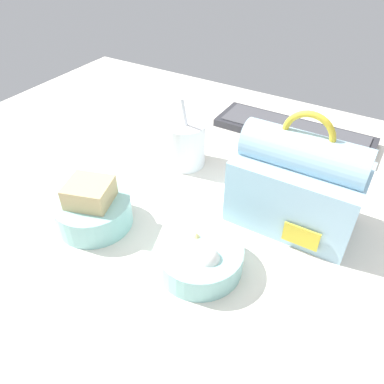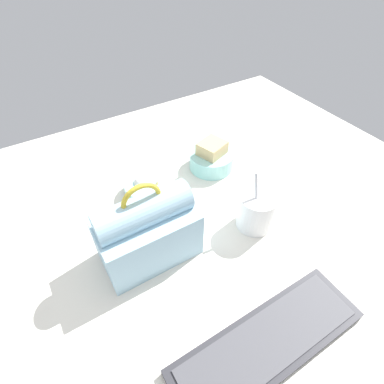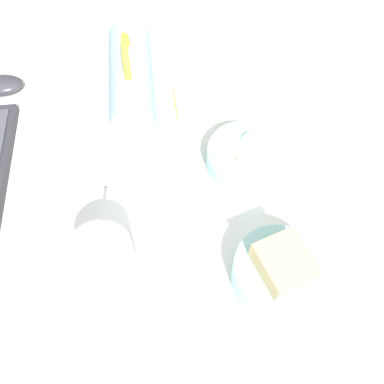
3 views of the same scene
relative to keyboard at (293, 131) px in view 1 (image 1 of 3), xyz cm
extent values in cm
cube|color=silver|center=(-6.48, -35.91, -2.02)|extent=(140.00, 110.00, 2.00)
cube|color=#2D2D33|center=(0.00, 0.00, -0.12)|extent=(37.35, 11.70, 1.80)
cube|color=#47474C|center=(0.00, 0.00, 0.93)|extent=(34.36, 9.59, 0.30)
cube|color=#9EC6DB|center=(9.54, -29.19, 5.09)|extent=(20.78, 12.51, 12.21)
cylinder|color=#9EC6DB|center=(9.54, -29.19, 13.04)|extent=(19.75, 6.71, 6.71)
cube|color=yellow|center=(13.18, -35.55, 2.34)|extent=(5.82, 0.30, 3.66)
torus|color=yellow|center=(9.54, -29.19, 16.06)|extent=(8.27, 1.00, 8.27)
cylinder|color=white|center=(-16.22, -23.46, 3.70)|extent=(8.83, 8.83, 9.43)
cylinder|color=olive|center=(-16.22, -23.46, 8.12)|extent=(7.77, 7.77, 0.60)
cylinder|color=silver|center=(-15.56, -23.90, 9.43)|extent=(0.70, 3.30, 10.69)
cylinder|color=#93D1CC|center=(-19.74, -47.71, 1.48)|extent=(13.10, 13.10, 4.99)
cube|color=tan|center=(-19.74, -47.71, 4.22)|extent=(8.88, 8.46, 6.98)
cylinder|color=#93D1CC|center=(1.08, -46.94, 1.05)|extent=(13.36, 13.36, 4.14)
ellipsoid|color=white|center=(3.08, -47.95, 2.57)|extent=(3.63, 3.63, 4.28)
cone|color=#F4DB84|center=(-0.59, -45.07, 2.19)|extent=(6.04, 6.04, 3.52)
sphere|color=#4C5623|center=(1.51, -51.00, 1.23)|extent=(1.60, 1.60, 1.60)
sphere|color=#4C5623|center=(2.07, -50.22, 1.23)|extent=(1.60, 1.60, 1.60)
sphere|color=#4C5623|center=(2.14, -49.27, 1.23)|extent=(1.60, 1.60, 1.60)
camera|label=1|loc=(19.86, -80.55, 44.80)|focal=35.00mm
camera|label=2|loc=(21.97, 9.69, 56.96)|focal=28.00mm
camera|label=3|loc=(-35.30, -33.57, 53.75)|focal=35.00mm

